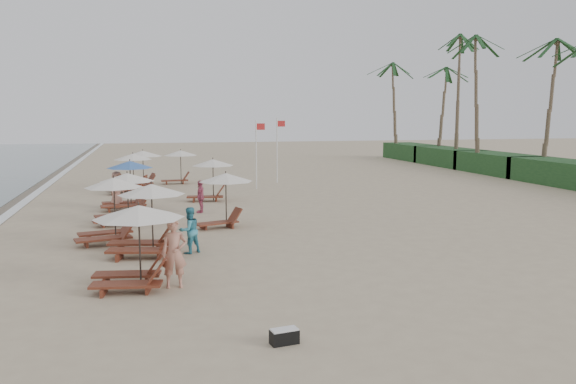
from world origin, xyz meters
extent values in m
plane|color=tan|center=(0.00, 0.00, 0.00)|extent=(160.00, 160.00, 0.00)
cube|color=white|center=(-11.20, 10.00, 0.01)|extent=(0.50, 140.00, 0.02)
cube|color=#193D1C|center=(22.00, 14.50, 0.80)|extent=(3.20, 8.00, 1.60)
cube|color=#193D1C|center=(22.00, 22.00, 0.80)|extent=(3.20, 8.00, 1.60)
cube|color=#193D1C|center=(22.00, 29.50, 0.80)|extent=(3.20, 8.00, 1.60)
cube|color=#193D1C|center=(22.00, 37.00, 0.80)|extent=(3.20, 8.00, 1.60)
cylinder|color=brown|center=(22.90, 18.00, 4.90)|extent=(0.36, 0.36, 9.80)
cylinder|color=brown|center=(21.10, 23.20, 5.30)|extent=(0.36, 0.36, 10.60)
cylinder|color=brown|center=(22.00, 28.40, 5.70)|extent=(0.36, 0.36, 11.40)
cylinder|color=brown|center=(22.90, 33.60, 4.50)|extent=(0.36, 0.36, 9.00)
cylinder|color=brown|center=(21.10, 38.80, 4.90)|extent=(0.36, 0.36, 9.80)
cylinder|color=black|center=(-5.18, -2.87, 1.08)|extent=(0.05, 0.05, 2.16)
cone|color=silver|center=(-5.18, -2.87, 2.06)|extent=(2.42, 2.42, 0.35)
cylinder|color=black|center=(-4.79, 0.94, 1.14)|extent=(0.05, 0.05, 2.28)
cone|color=silver|center=(-4.79, 0.94, 2.18)|extent=(2.20, 2.20, 0.35)
cylinder|color=black|center=(-6.08, 3.20, 1.14)|extent=(0.05, 0.05, 2.28)
cone|color=silver|center=(-6.08, 3.20, 2.18)|extent=(2.08, 2.08, 0.35)
cylinder|color=black|center=(-5.70, 6.93, 1.04)|extent=(0.05, 0.05, 2.08)
cone|color=silver|center=(-5.70, 6.93, 1.98)|extent=(2.28, 2.28, 0.35)
cylinder|color=black|center=(-5.66, 10.87, 1.15)|extent=(0.05, 0.05, 2.30)
cone|color=#3B66AE|center=(-5.66, 10.87, 2.20)|extent=(2.20, 2.20, 0.35)
cylinder|color=black|center=(-5.60, 16.96, 1.13)|extent=(0.05, 0.05, 2.26)
cone|color=silver|center=(-5.60, 16.96, 2.16)|extent=(2.20, 2.20, 0.35)
cylinder|color=black|center=(-5.03, 19.13, 1.15)|extent=(0.05, 0.05, 2.29)
cone|color=silver|center=(-5.03, 19.13, 2.19)|extent=(2.37, 2.37, 0.35)
cylinder|color=black|center=(-1.74, 5.21, 1.07)|extent=(0.05, 0.05, 2.15)
cone|color=silver|center=(-1.74, 5.21, 2.05)|extent=(2.24, 2.24, 0.35)
cylinder|color=black|center=(-1.37, 12.92, 1.07)|extent=(0.05, 0.05, 2.15)
cone|color=silver|center=(-1.37, 12.92, 2.05)|extent=(2.24, 2.24, 0.35)
cylinder|color=black|center=(-2.56, 21.40, 1.07)|extent=(0.05, 0.05, 2.15)
cone|color=silver|center=(-2.56, 21.40, 2.05)|extent=(2.24, 2.24, 0.35)
imported|color=#B0745F|center=(-4.29, -3.10, 0.93)|extent=(0.68, 0.45, 1.86)
imported|color=teal|center=(-3.60, 0.77, 0.78)|extent=(0.95, 0.88, 1.56)
imported|color=#AB445F|center=(-2.44, 8.93, 0.77)|extent=(0.65, 0.98, 1.54)
imported|color=tan|center=(-6.32, 11.30, 0.92)|extent=(1.01, 1.07, 1.84)
cube|color=black|center=(-2.36, -7.65, 0.14)|extent=(0.61, 0.37, 0.28)
cube|color=silver|center=(-2.36, -7.65, 0.29)|extent=(0.58, 0.35, 0.04)
cylinder|color=silver|center=(1.81, 17.15, 2.14)|extent=(0.08, 0.08, 4.27)
cube|color=#B42121|center=(2.09, 17.15, 3.87)|extent=(0.55, 0.02, 0.40)
cylinder|color=silver|center=(3.83, 20.18, 2.20)|extent=(0.08, 0.08, 4.40)
cube|color=#B42121|center=(4.11, 20.18, 4.00)|extent=(0.55, 0.02, 0.40)
camera|label=1|loc=(-5.03, -18.77, 4.61)|focal=36.76mm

